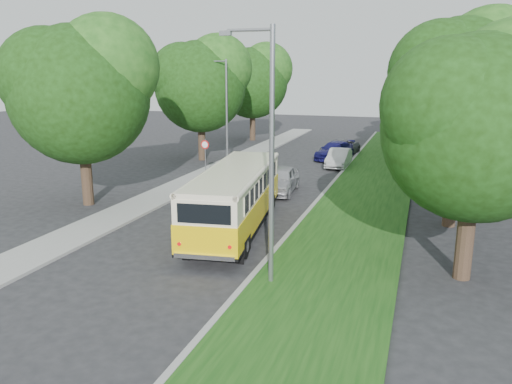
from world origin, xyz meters
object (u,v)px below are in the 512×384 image
(lamppost_near, at_px, (269,150))
(vintage_bus, at_px, (235,200))
(lamppost_far, at_px, (225,109))
(car_grey, at_px, (340,148))
(car_white, at_px, (339,158))
(car_blue, at_px, (335,151))
(car_silver, at_px, (280,180))

(lamppost_near, bearing_deg, vintage_bus, 121.70)
(vintage_bus, bearing_deg, lamppost_far, 105.54)
(lamppost_near, distance_m, car_grey, 26.13)
(lamppost_near, relative_size, car_grey, 1.71)
(lamppost_far, xyz_separation_m, vintage_bus, (5.97, -13.74, -2.72))
(vintage_bus, height_order, car_white, vintage_bus)
(car_white, xyz_separation_m, car_blue, (-0.85, 3.19, 0.01))
(car_silver, bearing_deg, lamppost_far, 128.43)
(lamppost_far, bearing_deg, lamppost_near, -64.29)
(lamppost_far, bearing_deg, car_blue, 39.36)
(vintage_bus, distance_m, car_blue, 19.40)
(lamppost_near, bearing_deg, car_grey, 94.30)
(lamppost_far, distance_m, car_grey, 10.66)
(car_white, height_order, car_grey, same)
(vintage_bus, xyz_separation_m, car_white, (1.73, 16.18, -0.74))
(car_silver, relative_size, car_grey, 0.92)
(car_blue, bearing_deg, lamppost_far, -127.62)
(lamppost_near, distance_m, car_white, 21.30)
(lamppost_near, height_order, car_grey, lamppost_near)
(lamppost_far, height_order, car_white, lamppost_far)
(vintage_bus, distance_m, car_grey, 21.07)
(car_blue, relative_size, car_grey, 0.98)
(car_white, bearing_deg, lamppost_near, -86.76)
(lamppost_near, bearing_deg, car_silver, 104.10)
(lamppost_near, distance_m, vintage_bus, 6.34)
(car_silver, bearing_deg, lamppost_near, -80.11)
(car_white, bearing_deg, car_blue, 104.80)
(car_silver, distance_m, car_grey, 13.70)
(vintage_bus, relative_size, car_grey, 2.00)
(car_grey, bearing_deg, car_white, -70.81)
(lamppost_far, height_order, car_grey, lamppost_far)
(car_blue, bearing_deg, car_grey, 99.15)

